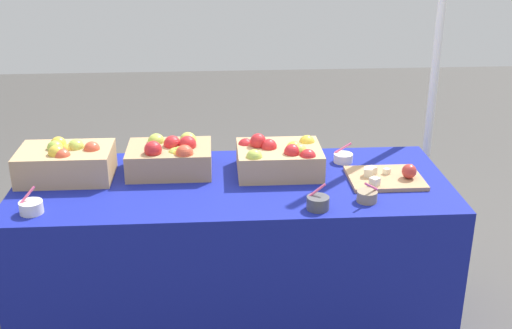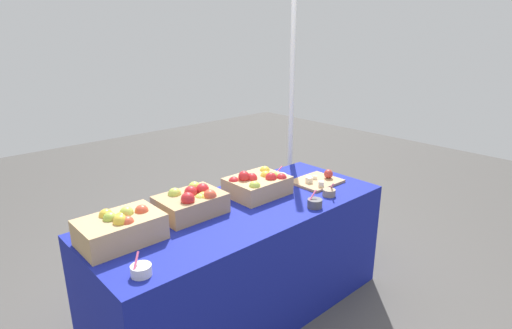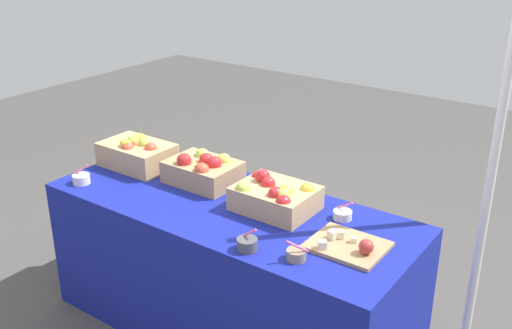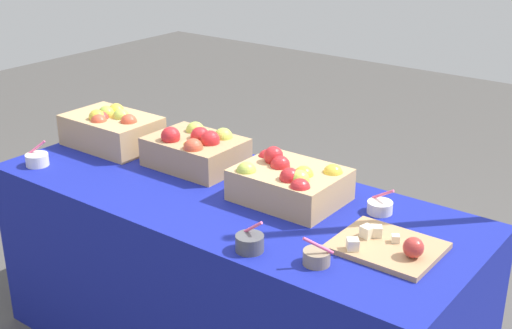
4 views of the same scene
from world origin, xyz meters
TOP-DOWN VIEW (x-y plane):
  - ground_plane at (0.00, 0.00)m, footprint 10.00×10.00m
  - table at (0.00, 0.00)m, footprint 1.90×0.76m
  - apple_crate_left at (-0.73, 0.09)m, footprint 0.41×0.27m
  - apple_crate_middle at (-0.27, 0.13)m, footprint 0.38×0.27m
  - apple_crate_right at (0.21, 0.09)m, footprint 0.38×0.30m
  - cutting_board_front at (0.68, -0.03)m, footprint 0.32×0.26m
  - sample_bowl_near at (0.33, -0.29)m, footprint 0.09×0.09m
  - sample_bowl_mid at (0.53, 0.20)m, footprint 0.09×0.09m
  - sample_bowl_far at (0.54, -0.24)m, footprint 0.09×0.09m
  - sample_bowl_extra at (-0.80, -0.26)m, footprint 0.09×0.09m
  - tent_pole at (1.07, 0.60)m, footprint 0.04×0.04m

SIDE VIEW (x-z plane):
  - ground_plane at x=0.00m, z-range 0.00..0.00m
  - table at x=0.00m, z-range 0.00..0.74m
  - cutting_board_front at x=0.68m, z-range 0.72..0.80m
  - sample_bowl_mid at x=0.53m, z-range 0.72..0.81m
  - sample_bowl_far at x=0.54m, z-range 0.71..0.82m
  - sample_bowl_extra at x=-0.80m, z-range 0.71..0.82m
  - sample_bowl_near at x=0.33m, z-range 0.72..0.82m
  - apple_crate_right at x=0.21m, z-range 0.72..0.90m
  - apple_crate_middle at x=-0.27m, z-range 0.73..0.90m
  - apple_crate_left at x=-0.73m, z-range 0.73..0.91m
  - tent_pole at x=1.07m, z-range 0.00..2.26m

